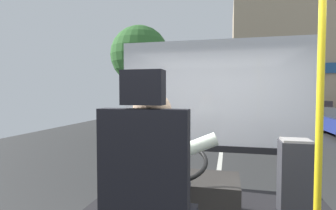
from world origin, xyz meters
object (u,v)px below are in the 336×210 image
steering_console (184,194)px  fare_box (295,186)px  driver_seat (149,208)px  parked_car_red (310,112)px  handrail_pole (319,136)px  bus_driver (155,171)px

steering_console → fare_box: 1.04m
driver_seat → steering_console: size_ratio=1.24×
driver_seat → steering_console: (0.00, 1.18, -0.37)m
driver_seat → parked_car_red: (5.35, 16.00, -0.49)m
handrail_pole → parked_car_red: size_ratio=0.45×
steering_console → fare_box: (1.01, -0.09, 0.20)m
driver_seat → handrail_pole: (0.99, 0.42, 0.38)m
driver_seat → fare_box: driver_seat is taller
bus_driver → fare_box: 1.45m
steering_console → fare_box: fare_box is taller
handrail_pole → bus_driver: bearing=-162.7°
bus_driver → steering_console: 1.20m
driver_seat → handrail_pole: handrail_pole is taller
steering_console → handrail_pole: handrail_pole is taller
steering_console → parked_car_red: bearing=70.2°
handrail_pole → fare_box: bearing=87.9°
handrail_pole → parked_car_red: bearing=74.4°
bus_driver → driver_seat: bearing=-90.0°
bus_driver → fare_box: size_ratio=0.90×
driver_seat → bus_driver: bearing=90.0°
driver_seat → handrail_pole: size_ratio=0.70×
driver_seat → steering_console: bearing=90.0°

